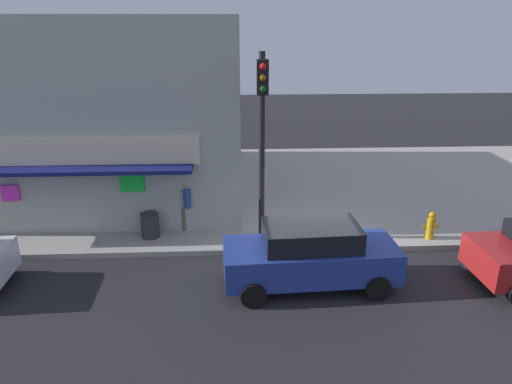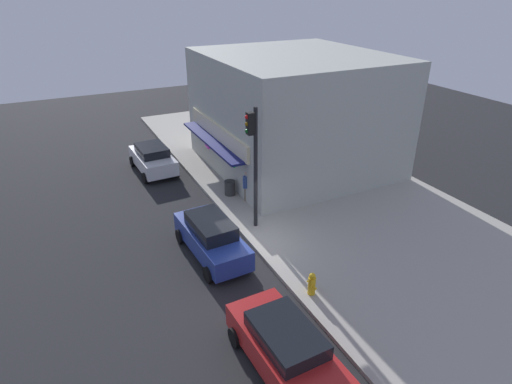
{
  "view_description": "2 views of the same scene",
  "coord_description": "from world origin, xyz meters",
  "px_view_note": "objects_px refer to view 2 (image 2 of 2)",
  "views": [
    {
      "loc": [
        -2.23,
        -12.31,
        6.58
      ],
      "look_at": [
        -1.54,
        1.82,
        1.33
      ],
      "focal_mm": 32.51,
      "sensor_mm": 36.0,
      "label": 1
    },
    {
      "loc": [
        14.11,
        -6.79,
        10.51
      ],
      "look_at": [
        -1.94,
        1.13,
        1.62
      ],
      "focal_mm": 30.25,
      "sensor_mm": 36.0,
      "label": 2
    }
  ],
  "objects_px": {
    "potted_plant_by_window": "(238,159)",
    "parked_car_red": "(286,348)",
    "parked_car_blue": "(211,237)",
    "traffic_light": "(254,154)",
    "potted_plant_by_doorway": "(217,157)",
    "fire_hydrant": "(312,284)",
    "parked_car_white": "(153,158)",
    "trash_can": "(230,188)",
    "pedestrian": "(247,185)"
  },
  "relations": [
    {
      "from": "pedestrian",
      "to": "parked_car_blue",
      "type": "distance_m",
      "value": 4.78
    },
    {
      "from": "trash_can",
      "to": "pedestrian",
      "type": "xyz_separation_m",
      "value": [
        1.12,
        0.49,
        0.53
      ]
    },
    {
      "from": "parked_car_white",
      "to": "parked_car_red",
      "type": "relative_size",
      "value": 0.93
    },
    {
      "from": "pedestrian",
      "to": "potted_plant_by_doorway",
      "type": "xyz_separation_m",
      "value": [
        -5.36,
        0.46,
        -0.45
      ]
    },
    {
      "from": "trash_can",
      "to": "potted_plant_by_window",
      "type": "bearing_deg",
      "value": 148.9
    },
    {
      "from": "potted_plant_by_doorway",
      "to": "potted_plant_by_window",
      "type": "bearing_deg",
      "value": 38.21
    },
    {
      "from": "traffic_light",
      "to": "fire_hydrant",
      "type": "distance_m",
      "value": 6.12
    },
    {
      "from": "traffic_light",
      "to": "trash_can",
      "type": "distance_m",
      "value": 4.73
    },
    {
      "from": "pedestrian",
      "to": "parked_car_blue",
      "type": "bearing_deg",
      "value": -43.39
    },
    {
      "from": "potted_plant_by_window",
      "to": "parked_car_blue",
      "type": "height_order",
      "value": "parked_car_blue"
    },
    {
      "from": "fire_hydrant",
      "to": "parked_car_white",
      "type": "xyz_separation_m",
      "value": [
        -13.96,
        -2.25,
        0.23
      ]
    },
    {
      "from": "parked_car_white",
      "to": "parked_car_blue",
      "type": "bearing_deg",
      "value": -0.13
    },
    {
      "from": "traffic_light",
      "to": "fire_hydrant",
      "type": "bearing_deg",
      "value": -2.42
    },
    {
      "from": "fire_hydrant",
      "to": "parked_car_blue",
      "type": "height_order",
      "value": "parked_car_blue"
    },
    {
      "from": "fire_hydrant",
      "to": "pedestrian",
      "type": "distance_m",
      "value": 7.69
    },
    {
      "from": "potted_plant_by_doorway",
      "to": "parked_car_red",
      "type": "height_order",
      "value": "parked_car_red"
    },
    {
      "from": "trash_can",
      "to": "potted_plant_by_doorway",
      "type": "bearing_deg",
      "value": 167.34
    },
    {
      "from": "trash_can",
      "to": "potted_plant_by_window",
      "type": "height_order",
      "value": "potted_plant_by_window"
    },
    {
      "from": "pedestrian",
      "to": "potted_plant_by_doorway",
      "type": "height_order",
      "value": "pedestrian"
    },
    {
      "from": "traffic_light",
      "to": "parked_car_white",
      "type": "distance_m",
      "value": 9.52
    },
    {
      "from": "fire_hydrant",
      "to": "parked_car_red",
      "type": "height_order",
      "value": "parked_car_red"
    },
    {
      "from": "trash_can",
      "to": "parked_car_white",
      "type": "height_order",
      "value": "parked_car_white"
    },
    {
      "from": "fire_hydrant",
      "to": "potted_plant_by_window",
      "type": "relative_size",
      "value": 0.84
    },
    {
      "from": "pedestrian",
      "to": "potted_plant_by_window",
      "type": "relative_size",
      "value": 1.57
    },
    {
      "from": "parked_car_red",
      "to": "potted_plant_by_window",
      "type": "bearing_deg",
      "value": 161.18
    },
    {
      "from": "traffic_light",
      "to": "potted_plant_by_doorway",
      "type": "distance_m",
      "value": 8.42
    },
    {
      "from": "parked_car_blue",
      "to": "potted_plant_by_window",
      "type": "bearing_deg",
      "value": 148.78
    },
    {
      "from": "parked_car_red",
      "to": "parked_car_blue",
      "type": "bearing_deg",
      "value": 178.33
    },
    {
      "from": "potted_plant_by_doorway",
      "to": "parked_car_red",
      "type": "bearing_deg",
      "value": -14.37
    },
    {
      "from": "fire_hydrant",
      "to": "pedestrian",
      "type": "bearing_deg",
      "value": 172.46
    },
    {
      "from": "fire_hydrant",
      "to": "trash_can",
      "type": "distance_m",
      "value": 8.75
    },
    {
      "from": "potted_plant_by_doorway",
      "to": "parked_car_white",
      "type": "xyz_separation_m",
      "value": [
        -1.0,
        -3.72,
        0.2
      ]
    },
    {
      "from": "potted_plant_by_doorway",
      "to": "potted_plant_by_window",
      "type": "xyz_separation_m",
      "value": [
        1.15,
        0.91,
        0.14
      ]
    },
    {
      "from": "trash_can",
      "to": "potted_plant_by_window",
      "type": "relative_size",
      "value": 0.73
    },
    {
      "from": "fire_hydrant",
      "to": "potted_plant_by_doorway",
      "type": "distance_m",
      "value": 13.05
    },
    {
      "from": "traffic_light",
      "to": "potted_plant_by_doorway",
      "type": "relative_size",
      "value": 6.32
    },
    {
      "from": "potted_plant_by_doorway",
      "to": "potted_plant_by_window",
      "type": "distance_m",
      "value": 1.47
    },
    {
      "from": "traffic_light",
      "to": "trash_can",
      "type": "relative_size",
      "value": 7.18
    },
    {
      "from": "parked_car_white",
      "to": "potted_plant_by_doorway",
      "type": "bearing_deg",
      "value": 74.99
    },
    {
      "from": "potted_plant_by_doorway",
      "to": "parked_car_white",
      "type": "height_order",
      "value": "parked_car_white"
    },
    {
      "from": "potted_plant_by_window",
      "to": "parked_car_white",
      "type": "xyz_separation_m",
      "value": [
        -2.15,
        -4.63,
        0.06
      ]
    },
    {
      "from": "potted_plant_by_window",
      "to": "parked_car_red",
      "type": "bearing_deg",
      "value": -18.82
    },
    {
      "from": "fire_hydrant",
      "to": "parked_car_red",
      "type": "relative_size",
      "value": 0.2
    },
    {
      "from": "traffic_light",
      "to": "potted_plant_by_window",
      "type": "xyz_separation_m",
      "value": [
        -6.56,
        2.16,
        -2.97
      ]
    },
    {
      "from": "pedestrian",
      "to": "potted_plant_by_doorway",
      "type": "relative_size",
      "value": 1.9
    },
    {
      "from": "fire_hydrant",
      "to": "potted_plant_by_doorway",
      "type": "relative_size",
      "value": 1.01
    },
    {
      "from": "parked_car_red",
      "to": "trash_can",
      "type": "bearing_deg",
      "value": 164.98
    },
    {
      "from": "traffic_light",
      "to": "parked_car_blue",
      "type": "xyz_separation_m",
      "value": [
        1.11,
        -2.5,
        -2.87
      ]
    },
    {
      "from": "traffic_light",
      "to": "fire_hydrant",
      "type": "xyz_separation_m",
      "value": [
        5.25,
        -0.22,
        -3.15
      ]
    },
    {
      "from": "fire_hydrant",
      "to": "pedestrian",
      "type": "relative_size",
      "value": 0.53
    }
  ]
}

